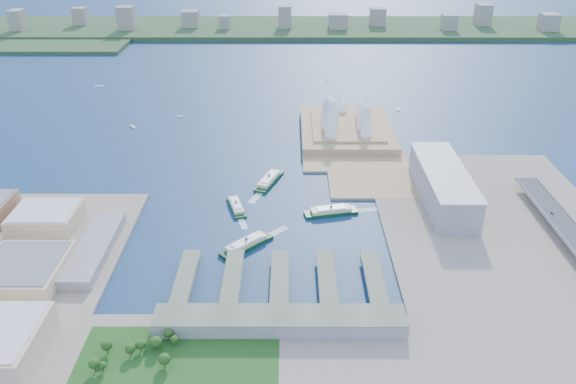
{
  "coord_description": "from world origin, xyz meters",
  "views": [
    {
      "loc": [
        22.5,
        -479.54,
        308.73
      ],
      "look_at": [
        21.04,
        66.79,
        18.0
      ],
      "focal_mm": 35.0,
      "sensor_mm": 36.0,
      "label": 1
    }
  ],
  "objects_px": {
    "ferry_b": "(269,178)",
    "ferry_c": "(246,242)",
    "ferry_a": "(236,205)",
    "ferry_d": "(331,209)",
    "opera_house": "(347,113)",
    "toaster_building": "(443,185)",
    "car_c": "(552,213)"
  },
  "relations": [
    {
      "from": "ferry_b",
      "to": "car_c",
      "type": "height_order",
      "value": "car_c"
    },
    {
      "from": "opera_house",
      "to": "car_c",
      "type": "height_order",
      "value": "opera_house"
    },
    {
      "from": "ferry_b",
      "to": "ferry_c",
      "type": "xyz_separation_m",
      "value": [
        -17.79,
        -140.6,
        -0.07
      ]
    },
    {
      "from": "ferry_c",
      "to": "car_c",
      "type": "xyz_separation_m",
      "value": [
        315.74,
        41.37,
        9.97
      ]
    },
    {
      "from": "toaster_building",
      "to": "ferry_d",
      "type": "height_order",
      "value": "toaster_building"
    },
    {
      "from": "toaster_building",
      "to": "ferry_b",
      "type": "distance_m",
      "value": 202.51
    },
    {
      "from": "ferry_b",
      "to": "ferry_d",
      "type": "relative_size",
      "value": 1.03
    },
    {
      "from": "ferry_c",
      "to": "toaster_building",
      "type": "bearing_deg",
      "value": -110.47
    },
    {
      "from": "ferry_b",
      "to": "ferry_c",
      "type": "distance_m",
      "value": 141.72
    },
    {
      "from": "ferry_b",
      "to": "car_c",
      "type": "relative_size",
      "value": 12.33
    },
    {
      "from": "ferry_c",
      "to": "ferry_d",
      "type": "xyz_separation_m",
      "value": [
        87.68,
        65.77,
        -0.08
      ]
    },
    {
      "from": "ferry_b",
      "to": "ferry_d",
      "type": "height_order",
      "value": "ferry_b"
    },
    {
      "from": "car_c",
      "to": "ferry_a",
      "type": "bearing_deg",
      "value": 173.79
    },
    {
      "from": "ferry_a",
      "to": "ferry_b",
      "type": "xyz_separation_m",
      "value": [
        34.52,
        63.05,
        0.98
      ]
    },
    {
      "from": "ferry_a",
      "to": "car_c",
      "type": "xyz_separation_m",
      "value": [
        332.47,
        -36.19,
        10.88
      ]
    },
    {
      "from": "toaster_building",
      "to": "ferry_a",
      "type": "height_order",
      "value": "toaster_building"
    },
    {
      "from": "toaster_building",
      "to": "ferry_d",
      "type": "distance_m",
      "value": 131.44
    },
    {
      "from": "ferry_c",
      "to": "car_c",
      "type": "relative_size",
      "value": 12.17
    },
    {
      "from": "ferry_b",
      "to": "ferry_c",
      "type": "height_order",
      "value": "ferry_b"
    },
    {
      "from": "ferry_a",
      "to": "ferry_c",
      "type": "relative_size",
      "value": 0.84
    },
    {
      "from": "opera_house",
      "to": "car_c",
      "type": "distance_m",
      "value": 318.64
    },
    {
      "from": "opera_house",
      "to": "ferry_b",
      "type": "relative_size",
      "value": 3.01
    },
    {
      "from": "opera_house",
      "to": "ferry_d",
      "type": "relative_size",
      "value": 3.09
    },
    {
      "from": "ferry_c",
      "to": "ferry_d",
      "type": "distance_m",
      "value": 109.61
    },
    {
      "from": "opera_house",
      "to": "toaster_building",
      "type": "distance_m",
      "value": 219.62
    },
    {
      "from": "ferry_d",
      "to": "ferry_c",
      "type": "bearing_deg",
      "value": 114.66
    },
    {
      "from": "opera_house",
      "to": "toaster_building",
      "type": "height_order",
      "value": "opera_house"
    },
    {
      "from": "ferry_d",
      "to": "car_c",
      "type": "relative_size",
      "value": 12.0
    },
    {
      "from": "toaster_building",
      "to": "ferry_b",
      "type": "height_order",
      "value": "toaster_building"
    },
    {
      "from": "opera_house",
      "to": "ferry_c",
      "type": "bearing_deg",
      "value": -112.86
    },
    {
      "from": "opera_house",
      "to": "ferry_c",
      "type": "height_order",
      "value": "opera_house"
    },
    {
      "from": "ferry_c",
      "to": "opera_house",
      "type": "bearing_deg",
      "value": -67.4
    }
  ]
}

